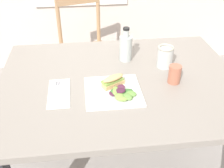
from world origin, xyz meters
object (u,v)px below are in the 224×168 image
sandwich_half_front (113,81)px  fork_on_napkin (59,90)px  dining_table (120,98)px  cup_extra_side (175,74)px  mason_jar_iced_tea (165,58)px  bottle_cold_brew (126,49)px  plate_lunch (113,91)px  chair_wooden_far (85,51)px

sandwich_half_front → fork_on_napkin: bearing=-179.3°
dining_table → cup_extra_side: cup_extra_side is taller
mason_jar_iced_tea → sandwich_half_front: bearing=-150.7°
dining_table → mason_jar_iced_tea: (0.26, 0.10, 0.18)m
bottle_cold_brew → sandwich_half_front: bearing=-111.0°
plate_lunch → fork_on_napkin: plate_lunch is taller
bottle_cold_brew → mason_jar_iced_tea: bearing=-27.1°
chair_wooden_far → plate_lunch: bearing=-83.9°
fork_on_napkin → bottle_cold_brew: bearing=37.0°
dining_table → bottle_cold_brew: 0.28m
sandwich_half_front → mason_jar_iced_tea: mason_jar_iced_tea is taller
fork_on_napkin → mason_jar_iced_tea: 0.59m
plate_lunch → bottle_cold_brew: (0.11, 0.31, 0.06)m
bottle_cold_brew → dining_table: bearing=-106.0°
bottle_cold_brew → cup_extra_side: size_ratio=2.09×
plate_lunch → sandwich_half_front: 0.05m
chair_wooden_far → cup_extra_side: bearing=-66.7°
sandwich_half_front → fork_on_napkin: size_ratio=0.64×
sandwich_half_front → fork_on_napkin: sandwich_half_front is taller
dining_table → plate_lunch: size_ratio=4.66×
chair_wooden_far → bottle_cold_brew: 0.83m
plate_lunch → fork_on_napkin: 0.26m
plate_lunch → fork_on_napkin: bearing=171.6°
fork_on_napkin → mason_jar_iced_tea: (0.56, 0.17, 0.05)m
dining_table → cup_extra_side: size_ratio=13.31×
chair_wooden_far → bottle_cold_brew: size_ratio=4.52×
plate_lunch → cup_extra_side: bearing=9.3°
plate_lunch → fork_on_napkin: (-0.25, 0.04, 0.00)m
chair_wooden_far → plate_lunch: chair_wooden_far is taller
chair_wooden_far → plate_lunch: (0.11, -1.02, 0.30)m
plate_lunch → mason_jar_iced_tea: (0.31, 0.21, 0.05)m
bottle_cold_brew → mason_jar_iced_tea: bottle_cold_brew is taller
chair_wooden_far → cup_extra_side: (0.42, -0.97, 0.34)m
dining_table → mason_jar_iced_tea: bearing=21.5°
sandwich_half_front → cup_extra_side: cup_extra_side is taller
plate_lunch → bottle_cold_brew: bottle_cold_brew is taller
chair_wooden_far → dining_table: bearing=-80.1°
dining_table → plate_lunch: bearing=-115.0°
fork_on_napkin → chair_wooden_far: bearing=81.6°
plate_lunch → cup_extra_side: cup_extra_side is taller
dining_table → mason_jar_iced_tea: size_ratio=10.27×
sandwich_half_front → cup_extra_side: bearing=1.9°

